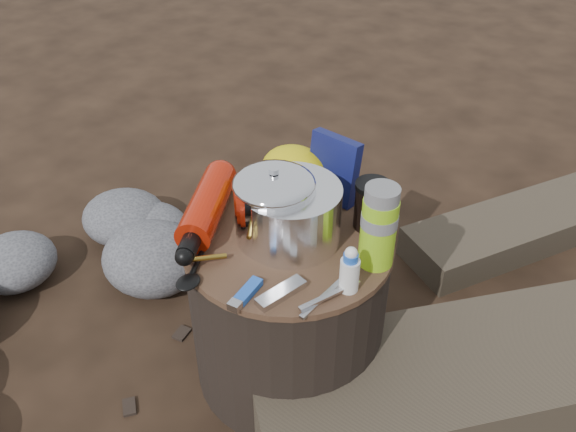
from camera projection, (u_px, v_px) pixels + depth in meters
The scene contains 16 objects.
ground at pixel (288, 366), 1.54m from camera, with size 60.00×60.00×0.00m, color black.
stump at pixel (288, 308), 1.42m from camera, with size 0.45×0.45×0.42m, color black.
rock_ring at pixel (31, 305), 1.58m from camera, with size 0.46×1.01×0.20m, color #515156, non-canonical shape.
log_small at pixel (571, 210), 2.00m from camera, with size 0.22×1.22×0.10m, color #3D3428.
foil_windscreen at pixel (291, 214), 1.26m from camera, with size 0.21×0.21×0.13m, color white.
camping_pot at pixel (274, 206), 1.25m from camera, with size 0.17×0.17×0.17m, color silver.
fuel_bottle at pixel (207, 206), 1.33m from camera, with size 0.08×0.32×0.08m, color red, non-canonical shape.
thermos at pixel (379, 227), 1.18m from camera, with size 0.07×0.07×0.18m, color #8ECD18.
travel_mug at pixel (371, 205), 1.30m from camera, with size 0.07×0.07×0.11m, color black.
stuff_sack at pixel (295, 170), 1.41m from camera, with size 0.16×0.13×0.11m, color #D9C50D.
food_pouch at pixel (334, 168), 1.38m from camera, with size 0.12×0.03×0.16m, color #10154F.
lighter at pixel (248, 291), 1.15m from camera, with size 0.02×0.09×0.02m, color blue.
multitool at pixel (281, 293), 1.15m from camera, with size 0.03×0.11×0.02m, color #B8B8BE.
pot_grabber at pixel (324, 296), 1.15m from camera, with size 0.04×0.14×0.01m, color #B8B8BE, non-canonical shape.
spork at pixel (200, 256), 1.24m from camera, with size 0.04×0.17×0.01m, color black, non-canonical shape.
squeeze_bottle at pixel (350, 271), 1.14m from camera, with size 0.04×0.04×0.09m, color white.
Camera 1 is at (0.52, -0.86, 1.23)m, focal length 37.59 mm.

